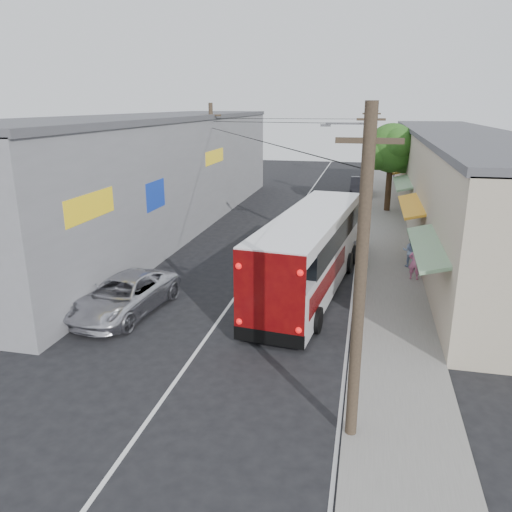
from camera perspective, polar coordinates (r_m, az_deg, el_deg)
The scene contains 13 objects.
ground at distance 15.96m, azimuth -8.46°, elevation -13.01°, with size 120.00×120.00×0.00m, color black.
sidewalk at distance 33.78m, azimuth 14.45°, elevation 2.99°, with size 3.00×80.00×0.12m, color slate.
building_right at distance 35.62m, azimuth 22.04°, elevation 8.07°, with size 7.09×40.00×6.25m.
building_left at distance 34.00m, azimuth -11.44°, elevation 9.45°, with size 7.20×36.00×7.25m.
utility_poles at distance 33.43m, azimuth 9.09°, elevation 10.27°, with size 11.80×45.28×8.00m.
street_tree at distance 39.01m, azimuth 15.32°, elevation 11.63°, with size 4.40×4.00×6.60m.
coach_bus at distance 21.87m, azimuth 6.32°, elevation 0.59°, with size 3.85×12.17×3.45m.
jeepney at distance 20.23m, azimuth -14.84°, elevation -4.40°, with size 2.46×5.34×1.48m, color silver.
parked_suv at distance 26.82m, azimuth 9.14°, elevation 1.44°, with size 2.33×5.74×1.67m, color #999AA0.
parked_car_mid at distance 38.05m, azimuth 10.29°, elevation 5.68°, with size 1.50×3.73×1.27m, color #2A2A2F.
parked_car_far at distance 46.32m, azimuth 11.80°, elevation 7.80°, with size 1.69×4.84×1.60m, color black.
pedestrian_near at distance 24.13m, azimuth 17.71°, elevation -0.71°, with size 0.59×0.38×1.61m, color pink.
pedestrian_far at distance 25.93m, azimuth 17.25°, elevation 0.55°, with size 0.78×0.61×1.61m, color #92ABD5.
Camera 1 is at (5.21, -12.83, 7.93)m, focal length 35.00 mm.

